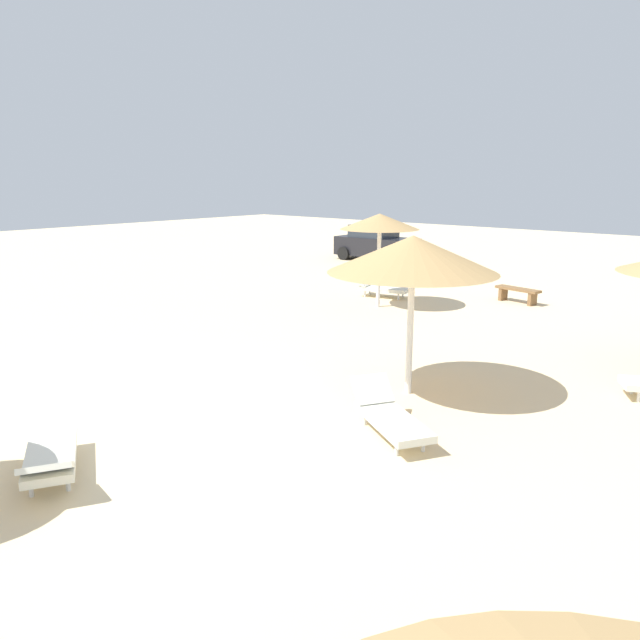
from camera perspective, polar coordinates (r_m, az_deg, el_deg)
name	(u,v)px	position (r m, az deg, el deg)	size (l,w,h in m)	color
ground_plane	(204,420)	(10.60, -10.81, -9.19)	(80.00, 80.00, 0.00)	beige
parasol_2	(413,255)	(11.13, 8.71, 6.11)	(3.11, 3.11, 2.99)	silver
parasol_5	(380,222)	(18.89, 5.63, 9.16)	(2.44, 2.44, 2.91)	silver
lounger_1	(50,457)	(9.21, -24.02, -11.66)	(1.99, 1.48, 0.61)	silver
lounger_2	(389,415)	(9.82, 6.50, -8.89)	(1.94, 1.50, 0.75)	silver
lounger_5	(380,288)	(20.78, 5.67, 3.03)	(2.00, 1.10, 0.69)	silver
bench_0	(518,292)	(20.73, 18.09, 2.49)	(1.55, 0.68, 0.49)	brown
parked_car	(376,243)	(29.93, 5.29, 7.19)	(4.06, 2.10, 1.72)	black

